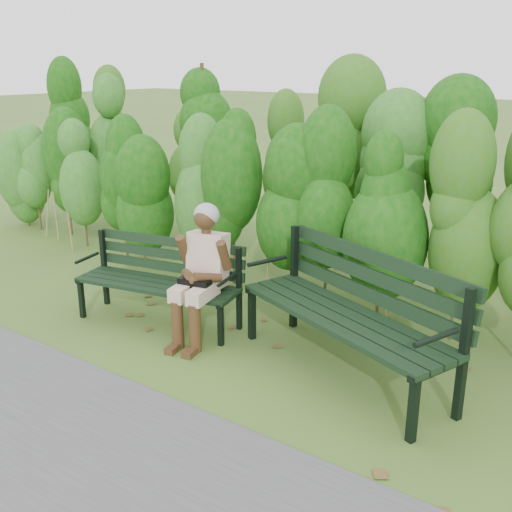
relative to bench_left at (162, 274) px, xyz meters
The scene contains 7 objects.
ground 1.02m from the bench_left, ahead, with size 80.00×80.00×0.00m, color #455C2B.
footpath 2.50m from the bench_left, 68.34° to the right, with size 60.00×2.50×0.01m, color #474749.
hedge_band 2.15m from the bench_left, 62.97° to the left, with size 11.04×1.67×2.42m.
leaf_litter 1.26m from the bench_left, ahead, with size 5.84×2.21×0.01m.
bench_left is the anchor object (origin of this frame).
bench_right 1.95m from the bench_left, ahead, with size 2.06×1.29×0.98m.
seated_woman 0.59m from the bench_left, ahead, with size 0.52×0.76×1.22m.
Camera 1 is at (2.91, -3.78, 2.39)m, focal length 42.00 mm.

